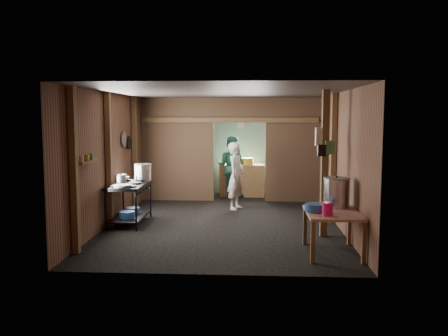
# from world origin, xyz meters

# --- Properties ---
(floor) EXTENTS (4.50, 7.00, 0.00)m
(floor) POSITION_xyz_m (0.00, 0.00, 0.00)
(floor) COLOR black
(floor) RESTS_ON ground
(ceiling) EXTENTS (4.50, 7.00, 0.00)m
(ceiling) POSITION_xyz_m (0.00, 0.00, 2.60)
(ceiling) COLOR #423B36
(ceiling) RESTS_ON ground
(wall_back) EXTENTS (4.50, 0.00, 2.60)m
(wall_back) POSITION_xyz_m (0.00, 3.50, 1.30)
(wall_back) COLOR brown
(wall_back) RESTS_ON ground
(wall_front) EXTENTS (4.50, 0.00, 2.60)m
(wall_front) POSITION_xyz_m (0.00, -3.50, 1.30)
(wall_front) COLOR brown
(wall_front) RESTS_ON ground
(wall_left) EXTENTS (0.00, 7.00, 2.60)m
(wall_left) POSITION_xyz_m (-2.25, 0.00, 1.30)
(wall_left) COLOR brown
(wall_left) RESTS_ON ground
(wall_right) EXTENTS (0.00, 7.00, 2.60)m
(wall_right) POSITION_xyz_m (2.25, 0.00, 1.30)
(wall_right) COLOR brown
(wall_right) RESTS_ON ground
(partition_left) EXTENTS (1.85, 0.10, 2.60)m
(partition_left) POSITION_xyz_m (-1.32, 2.20, 1.30)
(partition_left) COLOR brown
(partition_left) RESTS_ON floor
(partition_right) EXTENTS (1.35, 0.10, 2.60)m
(partition_right) POSITION_xyz_m (1.57, 2.20, 1.30)
(partition_right) COLOR brown
(partition_right) RESTS_ON floor
(partition_header) EXTENTS (1.30, 0.10, 0.60)m
(partition_header) POSITION_xyz_m (0.25, 2.20, 2.30)
(partition_header) COLOR brown
(partition_header) RESTS_ON wall_back
(turquoise_panel) EXTENTS (4.40, 0.06, 2.50)m
(turquoise_panel) POSITION_xyz_m (0.00, 3.44, 1.25)
(turquoise_panel) COLOR #70A3A5
(turquoise_panel) RESTS_ON wall_back
(back_counter) EXTENTS (1.20, 0.50, 0.85)m
(back_counter) POSITION_xyz_m (0.30, 2.95, 0.42)
(back_counter) COLOR brown
(back_counter) RESTS_ON floor
(wall_clock) EXTENTS (0.20, 0.03, 0.20)m
(wall_clock) POSITION_xyz_m (0.25, 3.40, 1.90)
(wall_clock) COLOR beige
(wall_clock) RESTS_ON wall_back
(post_left_a) EXTENTS (0.10, 0.12, 2.60)m
(post_left_a) POSITION_xyz_m (-2.18, -2.60, 1.30)
(post_left_a) COLOR brown
(post_left_a) RESTS_ON floor
(post_left_b) EXTENTS (0.10, 0.12, 2.60)m
(post_left_b) POSITION_xyz_m (-2.18, -0.80, 1.30)
(post_left_b) COLOR brown
(post_left_b) RESTS_ON floor
(post_left_c) EXTENTS (0.10, 0.12, 2.60)m
(post_left_c) POSITION_xyz_m (-2.18, 1.20, 1.30)
(post_left_c) COLOR brown
(post_left_c) RESTS_ON floor
(post_right) EXTENTS (0.10, 0.12, 2.60)m
(post_right) POSITION_xyz_m (2.18, -0.20, 1.30)
(post_right) COLOR brown
(post_right) RESTS_ON floor
(post_free) EXTENTS (0.12, 0.12, 2.60)m
(post_free) POSITION_xyz_m (1.85, -1.30, 1.30)
(post_free) COLOR brown
(post_free) RESTS_ON floor
(cross_beam) EXTENTS (4.40, 0.12, 0.12)m
(cross_beam) POSITION_xyz_m (0.00, 2.15, 2.05)
(cross_beam) COLOR brown
(cross_beam) RESTS_ON wall_left
(pan_lid_big) EXTENTS (0.03, 0.34, 0.34)m
(pan_lid_big) POSITION_xyz_m (-2.21, 0.40, 1.65)
(pan_lid_big) COLOR gray
(pan_lid_big) RESTS_ON wall_left
(pan_lid_small) EXTENTS (0.03, 0.30, 0.30)m
(pan_lid_small) POSITION_xyz_m (-2.21, 0.80, 1.55)
(pan_lid_small) COLOR black
(pan_lid_small) RESTS_ON wall_left
(wall_shelf) EXTENTS (0.14, 0.80, 0.03)m
(wall_shelf) POSITION_xyz_m (-2.15, -2.10, 1.40)
(wall_shelf) COLOR brown
(wall_shelf) RESTS_ON wall_left
(jar_white) EXTENTS (0.07, 0.07, 0.10)m
(jar_white) POSITION_xyz_m (-2.15, -2.35, 1.47)
(jar_white) COLOR beige
(jar_white) RESTS_ON wall_shelf
(jar_yellow) EXTENTS (0.08, 0.08, 0.10)m
(jar_yellow) POSITION_xyz_m (-2.15, -2.10, 1.47)
(jar_yellow) COLOR gold
(jar_yellow) RESTS_ON wall_shelf
(jar_green) EXTENTS (0.06, 0.06, 0.10)m
(jar_green) POSITION_xyz_m (-2.15, -1.88, 1.47)
(jar_green) COLOR #46824E
(jar_green) RESTS_ON wall_shelf
(bag_white) EXTENTS (0.22, 0.15, 0.32)m
(bag_white) POSITION_xyz_m (1.80, -1.22, 1.78)
(bag_white) COLOR beige
(bag_white) RESTS_ON post_free
(bag_green) EXTENTS (0.16, 0.12, 0.24)m
(bag_green) POSITION_xyz_m (1.92, -1.36, 1.60)
(bag_green) COLOR #46824E
(bag_green) RESTS_ON post_free
(bag_black) EXTENTS (0.14, 0.10, 0.20)m
(bag_black) POSITION_xyz_m (1.78, -1.38, 1.55)
(bag_black) COLOR black
(bag_black) RESTS_ON post_free
(gas_range) EXTENTS (0.70, 1.37, 0.81)m
(gas_range) POSITION_xyz_m (-1.88, -0.52, 0.40)
(gas_range) COLOR black
(gas_range) RESTS_ON floor
(prep_table) EXTENTS (0.82, 1.13, 0.66)m
(prep_table) POSITION_xyz_m (1.83, -2.38, 0.33)
(prep_table) COLOR tan
(prep_table) RESTS_ON floor
(stove_pot_large) EXTENTS (0.39, 0.39, 0.37)m
(stove_pot_large) POSITION_xyz_m (-1.71, 0.01, 0.97)
(stove_pot_large) COLOR silver
(stove_pot_large) RESTS_ON gas_range
(stove_pot_med) EXTENTS (0.24, 0.24, 0.20)m
(stove_pot_med) POSITION_xyz_m (-2.05, -0.48, 0.89)
(stove_pot_med) COLOR silver
(stove_pot_med) RESTS_ON gas_range
(stove_saucepan) EXTENTS (0.17, 0.17, 0.09)m
(stove_saucepan) POSITION_xyz_m (-2.05, -0.11, 0.85)
(stove_saucepan) COLOR silver
(stove_saucepan) RESTS_ON gas_range
(frying_pan) EXTENTS (0.45, 0.61, 0.07)m
(frying_pan) POSITION_xyz_m (-1.88, -1.01, 0.83)
(frying_pan) COLOR gray
(frying_pan) RESTS_ON gas_range
(blue_tub_front) EXTENTS (0.31, 0.31, 0.13)m
(blue_tub_front) POSITION_xyz_m (-1.88, -0.70, 0.22)
(blue_tub_front) COLOR #275598
(blue_tub_front) RESTS_ON gas_range
(blue_tub_back) EXTENTS (0.29, 0.29, 0.11)m
(blue_tub_back) POSITION_xyz_m (-1.88, -0.23, 0.21)
(blue_tub_back) COLOR #275598
(blue_tub_back) RESTS_ON gas_range
(stock_pot) EXTENTS (0.46, 0.46, 0.50)m
(stock_pot) POSITION_xyz_m (1.95, -1.98, 0.90)
(stock_pot) COLOR silver
(stock_pot) RESTS_ON prep_table
(wash_basin) EXTENTS (0.44, 0.44, 0.13)m
(wash_basin) POSITION_xyz_m (1.56, -2.40, 0.73)
(wash_basin) COLOR #275598
(wash_basin) RESTS_ON prep_table
(pink_bucket) EXTENTS (0.18, 0.18, 0.20)m
(pink_bucket) POSITION_xyz_m (1.70, -2.66, 0.76)
(pink_bucket) COLOR #EA145F
(pink_bucket) RESTS_ON prep_table
(knife) EXTENTS (0.29, 0.14, 0.01)m
(knife) POSITION_xyz_m (1.69, -2.81, 0.67)
(knife) COLOR silver
(knife) RESTS_ON prep_table
(yellow_tub) EXTENTS (0.32, 0.32, 0.18)m
(yellow_tub) POSITION_xyz_m (0.44, 2.95, 0.94)
(yellow_tub) COLOR gold
(yellow_tub) RESTS_ON back_counter
(cook) EXTENTS (0.54, 0.66, 1.55)m
(cook) POSITION_xyz_m (0.20, 1.12, 0.78)
(cook) COLOR white
(cook) RESTS_ON floor
(worker_back) EXTENTS (0.94, 0.82, 1.62)m
(worker_back) POSITION_xyz_m (0.01, 2.86, 0.81)
(worker_back) COLOR #2E7561
(worker_back) RESTS_ON floor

